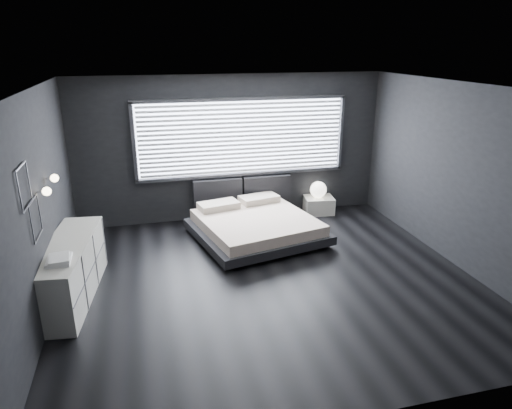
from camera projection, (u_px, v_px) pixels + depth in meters
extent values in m
plane|color=black|center=(270.00, 280.00, 6.80)|extent=(6.00, 6.00, 0.00)
plane|color=silver|center=(272.00, 87.00, 5.86)|extent=(6.00, 6.00, 0.00)
cube|color=black|center=(232.00, 148.00, 8.84)|extent=(6.00, 0.04, 2.80)
cube|color=black|center=(361.00, 288.00, 3.82)|extent=(6.00, 0.04, 2.80)
cube|color=black|center=(38.00, 209.00, 5.64)|extent=(0.04, 5.50, 2.80)
cube|color=black|center=(458.00, 176.00, 7.02)|extent=(0.04, 5.50, 2.80)
cube|color=white|center=(242.00, 137.00, 8.80)|extent=(4.00, 0.02, 1.38)
cube|color=#47474C|center=(134.00, 143.00, 8.31)|extent=(0.06, 0.08, 1.48)
cube|color=#47474C|center=(341.00, 133.00, 9.24)|extent=(0.06, 0.08, 1.48)
cube|color=#47474C|center=(242.00, 99.00, 8.53)|extent=(4.14, 0.08, 0.06)
cube|color=#47474C|center=(243.00, 174.00, 9.02)|extent=(4.14, 0.08, 0.06)
cube|color=silver|center=(243.00, 138.00, 8.75)|extent=(3.94, 0.03, 1.32)
cube|color=black|center=(218.00, 192.00, 8.95)|extent=(0.96, 0.16, 0.52)
cube|color=black|center=(267.00, 188.00, 9.18)|extent=(0.96, 0.16, 0.52)
cylinder|color=silver|center=(41.00, 192.00, 5.63)|extent=(0.10, 0.02, 0.02)
sphere|color=#FFE5B7|center=(47.00, 191.00, 5.65)|extent=(0.11, 0.11, 0.11)
cylinder|color=silver|center=(49.00, 178.00, 6.18)|extent=(0.10, 0.02, 0.02)
sphere|color=#FFE5B7|center=(54.00, 178.00, 6.20)|extent=(0.11, 0.11, 0.11)
cube|color=#47474C|center=(21.00, 166.00, 4.92)|extent=(0.01, 0.46, 0.02)
cube|color=#47474C|center=(28.00, 206.00, 5.07)|extent=(0.01, 0.46, 0.02)
cube|color=#47474C|center=(29.00, 181.00, 5.21)|extent=(0.01, 0.02, 0.46)
cube|color=#47474C|center=(19.00, 193.00, 4.78)|extent=(0.01, 0.02, 0.46)
cube|color=#47474C|center=(32.00, 200.00, 5.30)|extent=(0.01, 0.46, 0.02)
cube|color=#47474C|center=(39.00, 236.00, 5.46)|extent=(0.01, 0.46, 0.02)
cube|color=#47474C|center=(39.00, 212.00, 5.59)|extent=(0.01, 0.02, 0.46)
cube|color=#47474C|center=(32.00, 226.00, 5.17)|extent=(0.01, 0.02, 0.46)
cube|color=black|center=(229.00, 266.00, 7.15)|extent=(0.14, 0.14, 0.08)
cube|color=black|center=(323.00, 244.00, 7.90)|extent=(0.14, 0.14, 0.08)
cube|color=black|center=(194.00, 230.00, 8.49)|extent=(0.14, 0.14, 0.08)
cube|color=black|center=(278.00, 215.00, 9.25)|extent=(0.14, 0.14, 0.08)
cube|color=black|center=(257.00, 231.00, 8.16)|extent=(2.45, 2.38, 0.15)
cube|color=beige|center=(257.00, 222.00, 8.10)|extent=(2.21, 2.21, 0.19)
cube|color=beige|center=(219.00, 205.00, 8.49)|extent=(0.80, 0.55, 0.12)
cube|color=beige|center=(259.00, 199.00, 8.85)|extent=(0.80, 0.55, 0.12)
cube|color=beige|center=(319.00, 205.00, 9.43)|extent=(0.64, 0.56, 0.34)
sphere|color=white|center=(318.00, 190.00, 9.31)|extent=(0.33, 0.33, 0.33)
cube|color=beige|center=(70.00, 270.00, 6.23)|extent=(0.80, 2.05, 0.80)
cube|color=#47474C|center=(92.00, 269.00, 6.26)|extent=(0.25, 1.96, 0.78)
cube|color=white|center=(59.00, 260.00, 5.59)|extent=(0.28, 0.37, 0.04)
cube|color=white|center=(59.00, 258.00, 5.56)|extent=(0.27, 0.35, 0.03)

